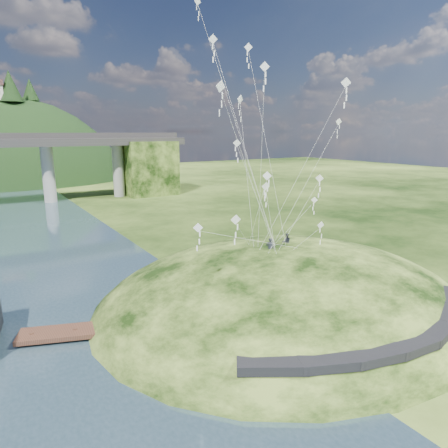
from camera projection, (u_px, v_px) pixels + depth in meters
ground at (222, 332)px, 31.05m from camera, size 320.00×320.00×0.00m
grass_hill at (283, 316)px, 37.19m from camera, size 36.00×32.00×13.00m
footpath at (395, 335)px, 26.41m from camera, size 22.29×5.84×0.83m
wooden_dock at (116, 327)px, 30.89m from camera, size 14.12×6.91×1.01m
kite_flyers at (281, 235)px, 37.17m from camera, size 3.70×1.78×1.98m
kite_swarm at (266, 132)px, 35.51m from camera, size 20.29×12.29×20.93m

